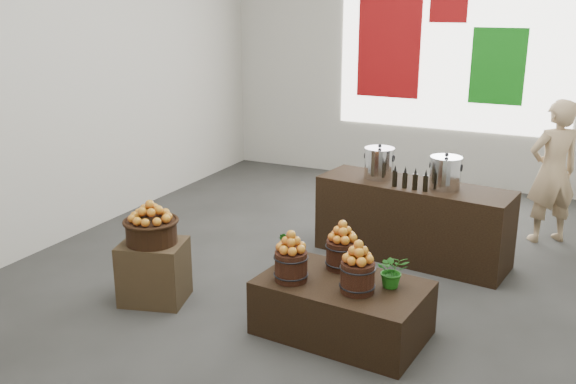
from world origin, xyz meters
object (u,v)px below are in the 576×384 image
at_px(display_table, 342,308).
at_px(stock_pot_left, 379,164).
at_px(counter, 412,221).
at_px(shopper, 553,172).
at_px(stock_pot_center, 445,174).
at_px(crate, 154,272).
at_px(wicker_basket, 151,232).

height_order(display_table, stock_pot_left, stock_pot_left).
bearing_deg(counter, shopper, 49.98).
height_order(display_table, stock_pot_center, stock_pot_center).
xyz_separation_m(stock_pot_center, shopper, (0.91, 1.15, -0.16)).
height_order(stock_pot_left, shopper, shopper).
xyz_separation_m(crate, wicker_basket, (0.00, 0.00, 0.37)).
bearing_deg(shopper, wicker_basket, 9.88).
relative_size(stock_pot_center, shopper, 0.19).
bearing_deg(display_table, crate, -169.18).
bearing_deg(stock_pot_left, wicker_basket, -124.89).
xyz_separation_m(counter, stock_pot_center, (0.30, -0.04, 0.54)).
distance_m(counter, stock_pot_center, 0.63).
height_order(wicker_basket, stock_pot_center, stock_pot_center).
bearing_deg(wicker_basket, stock_pot_left, 55.11).
height_order(counter, stock_pot_center, stock_pot_center).
bearing_deg(counter, wicker_basket, -125.12).
bearing_deg(stock_pot_left, display_table, -80.31).
distance_m(display_table, counter, 1.78).
relative_size(crate, wicker_basket, 1.25).
bearing_deg(stock_pot_center, stock_pot_left, 172.56).
distance_m(wicker_basket, stock_pot_left, 2.44).
height_order(crate, wicker_basket, wicker_basket).
relative_size(crate, display_table, 0.42).
bearing_deg(stock_pot_center, wicker_basket, -137.68).
distance_m(crate, wicker_basket, 0.37).
bearing_deg(crate, stock_pot_center, 42.32).
relative_size(crate, stock_pot_center, 1.82).
bearing_deg(counter, display_table, -85.15).
bearing_deg(display_table, shopper, 71.24).
bearing_deg(stock_pot_left, crate, -124.89).
distance_m(stock_pot_left, shopper, 1.93).
bearing_deg(display_table, stock_pot_left, 105.04).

